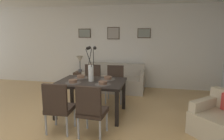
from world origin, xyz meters
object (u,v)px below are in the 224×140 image
at_px(dining_table, 91,85).
at_px(framed_picture_left, 85,33).
at_px(sofa, 115,81).
at_px(bowl_near_left, 73,81).
at_px(bowl_far_left, 103,83).
at_px(dining_chair_far_left, 91,109).
at_px(armchair, 223,120).
at_px(centerpiece_vase, 91,68).
at_px(framed_picture_right, 144,33).
at_px(framed_picture_center, 113,33).
at_px(bowl_far_right, 108,78).
at_px(side_table, 81,80).
at_px(dining_chair_near_left, 58,105).
at_px(dining_chair_near_right, 91,81).
at_px(bowl_near_right, 81,76).
at_px(dining_chair_far_right, 115,82).
at_px(table_lamp, 80,60).

height_order(dining_table, framed_picture_left, framed_picture_left).
bearing_deg(sofa, bowl_near_left, -102.04).
xyz_separation_m(bowl_far_left, sofa, (-0.18, 2.12, -0.50)).
height_order(dining_chair_far_left, armchair, dining_chair_far_left).
relative_size(centerpiece_vase, framed_picture_right, 1.80).
xyz_separation_m(armchair, framed_picture_center, (-2.47, 2.81, 1.45)).
height_order(dining_table, dining_chair_far_left, dining_chair_far_left).
bearing_deg(centerpiece_vase, dining_chair_far_left, -72.36).
height_order(bowl_far_left, bowl_far_right, same).
bearing_deg(armchair, sofa, 135.10).
bearing_deg(side_table, bowl_near_left, -72.59).
relative_size(dining_chair_near_left, dining_chair_near_right, 1.00).
bearing_deg(dining_table, dining_chair_near_right, 107.64).
xyz_separation_m(centerpiece_vase, bowl_far_right, (0.31, 0.22, -0.24)).
distance_m(dining_chair_far_left, bowl_near_right, 1.32).
relative_size(dining_chair_near_right, bowl_far_left, 5.41).
distance_m(dining_table, framed_picture_right, 2.79).
height_order(bowl_near_left, bowl_far_left, same).
height_order(bowl_far_left, framed_picture_left, framed_picture_left).
distance_m(centerpiece_vase, bowl_near_left, 0.46).
bearing_deg(bowl_near_left, bowl_far_left, 0.00).
bearing_deg(side_table, framed_picture_left, 86.97).
height_order(armchair, framed_picture_left, framed_picture_left).
height_order(dining_table, armchair, armchair).
bearing_deg(centerpiece_vase, bowl_near_left, -144.64).
bearing_deg(dining_chair_near_left, centerpiece_vase, 71.09).
height_order(framed_picture_left, framed_picture_right, framed_picture_right).
distance_m(dining_chair_far_right, bowl_near_right, 0.99).
relative_size(dining_chair_near_right, table_lamp, 1.80).
relative_size(dining_chair_near_left, bowl_far_right, 5.41).
xyz_separation_m(bowl_near_left, table_lamp, (-0.68, 2.17, 0.11)).
bearing_deg(dining_chair_near_left, sofa, 80.97).
bearing_deg(dining_chair_near_left, bowl_far_right, 60.98).
distance_m(dining_chair_far_right, armchair, 2.54).
bearing_deg(framed_picture_right, side_table, -167.47).
xyz_separation_m(armchair, framed_picture_right, (-1.50, 2.81, 1.45)).
bearing_deg(dining_chair_near_left, table_lamp, 103.58).
distance_m(dining_chair_far_left, bowl_far_right, 1.17).
bearing_deg(bowl_far_right, table_lamp, 127.28).
bearing_deg(dining_chair_near_left, framed_picture_left, 101.44).
bearing_deg(bowl_near_left, dining_chair_far_left, -48.85).
distance_m(dining_table, bowl_near_left, 0.41).
xyz_separation_m(dining_chair_far_right, bowl_far_left, (-0.02, -1.15, 0.27)).
xyz_separation_m(dining_table, dining_chair_near_right, (-0.29, 0.92, -0.14)).
bearing_deg(sofa, dining_chair_near_right, -113.73).
bearing_deg(dining_chair_near_left, bowl_far_left, 47.36).
bearing_deg(framed_picture_left, bowl_near_right, -73.08).
relative_size(table_lamp, armchair, 0.45).
xyz_separation_m(dining_chair_near_right, bowl_near_right, (-0.02, -0.70, 0.27)).
relative_size(bowl_near_left, bowl_far_right, 1.00).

